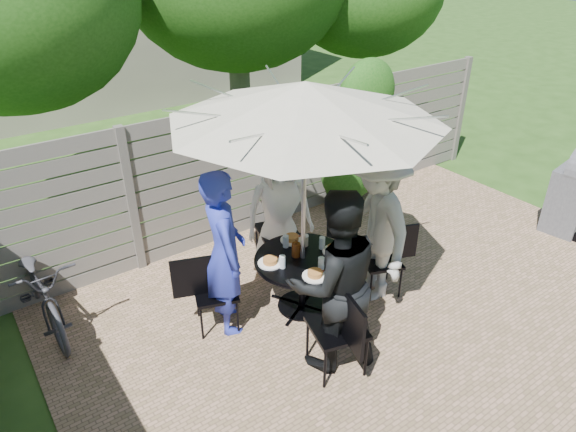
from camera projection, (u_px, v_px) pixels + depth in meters
patio_table at (302, 273)px, 5.53m from camera, size 1.28×1.28×0.67m
umbrella at (305, 102)px, 4.61m from camera, size 3.27×3.27×2.54m
chair_back at (276, 242)px, 6.42m from camera, size 0.56×0.73×0.96m
person_back at (279, 209)px, 6.04m from camera, size 0.93×0.74×1.65m
chair_left at (215, 306)px, 5.36m from camera, size 0.68×0.55×0.89m
person_left at (225, 253)px, 5.09m from camera, size 0.61×0.75×1.80m
chair_front at (337, 345)px, 4.81m from camera, size 0.59×0.76×1.00m
person_front at (334, 283)px, 4.62m from camera, size 1.06×0.93×1.84m
chair_right at (381, 273)px, 5.90m from camera, size 0.65×0.54×0.85m
person_right at (375, 225)px, 5.54m from camera, size 1.00×1.33×1.83m
plate_back at (292, 239)px, 5.72m from camera, size 0.26×0.26×0.06m
plate_left at (270, 262)px, 5.32m from camera, size 0.26×0.26×0.06m
plate_front at (315, 275)px, 5.12m from camera, size 0.26×0.26×0.06m
plate_right at (334, 250)px, 5.52m from camera, size 0.26×0.26×0.06m
glass_back at (286, 241)px, 5.58m from camera, size 0.07×0.07×0.14m
glass_left at (282, 262)px, 5.24m from camera, size 0.07×0.07×0.14m
glass_front at (321, 264)px, 5.21m from camera, size 0.07×0.07×0.14m
glass_right at (322, 243)px, 5.56m from camera, size 0.07×0.07×0.14m
syrup_jug at (296, 250)px, 5.42m from camera, size 0.09×0.09×0.16m
coffee_cup at (305, 241)px, 5.61m from camera, size 0.08×0.08×0.12m
bicycle at (41, 288)px, 5.34m from camera, size 0.64×1.72×0.90m
bbq_grill at (572, 194)px, 6.98m from camera, size 0.67×0.55×1.23m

